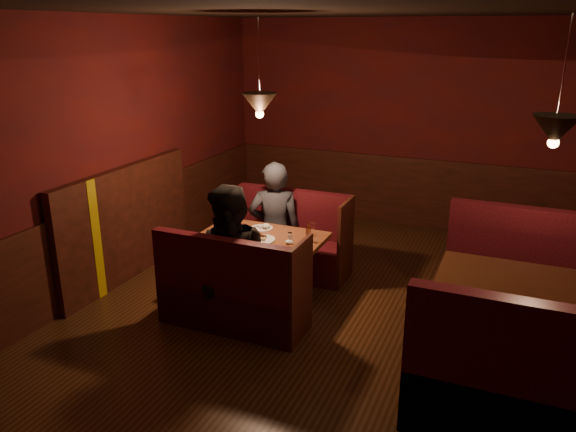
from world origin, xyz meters
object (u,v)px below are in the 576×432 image
at_px(second_table, 528,309).
at_px(diner_a, 274,203).
at_px(main_table, 263,250).
at_px(main_bench_far, 291,246).
at_px(second_bench_near, 526,397).
at_px(main_bench_near, 231,299).
at_px(second_bench_far, 530,292).
at_px(diner_b, 233,241).

bearing_deg(second_table, diner_a, 157.73).
bearing_deg(main_table, second_table, -10.20).
distance_m(main_bench_far, second_bench_near, 3.33).
height_order(main_table, main_bench_near, main_bench_near).
xyz_separation_m(main_table, second_bench_near, (2.62, -1.34, -0.17)).
xyz_separation_m(second_bench_far, second_bench_near, (0.00, -1.74, 0.00)).
distance_m(main_table, diner_a, 0.75).
distance_m(main_bench_far, main_bench_near, 1.47).
xyz_separation_m(main_bench_far, second_table, (2.57, -1.20, 0.30)).
bearing_deg(main_table, main_bench_far, 88.89).
xyz_separation_m(main_table, main_bench_near, (0.01, -0.73, -0.23)).
relative_size(main_bench_near, second_bench_far, 0.88).
distance_m(second_bench_far, diner_a, 2.84).
relative_size(second_bench_near, diner_b, 0.93).
distance_m(second_bench_far, second_bench_near, 1.74).
distance_m(main_table, second_bench_far, 2.66).
height_order(main_table, diner_b, diner_b).
distance_m(second_table, second_bench_near, 0.91).
height_order(second_table, diner_a, diner_a).
height_order(main_table, second_bench_near, second_bench_near).
bearing_deg(main_table, main_bench_near, -88.89).
bearing_deg(diner_b, diner_a, 95.33).
height_order(main_bench_far, diner_b, diner_b).
xyz_separation_m(main_bench_far, main_bench_near, (0.00, -1.47, 0.00)).
bearing_deg(second_bench_near, main_table, 152.97).
xyz_separation_m(second_table, second_bench_far, (0.03, 0.87, -0.24)).
distance_m(main_table, diner_b, 0.73).
distance_m(main_table, second_bench_near, 2.95).
relative_size(main_bench_far, second_table, 0.97).
bearing_deg(second_bench_far, main_table, -171.20).
bearing_deg(main_bench_far, main_bench_near, -90.00).
xyz_separation_m(main_bench_far, diner_a, (-0.18, -0.07, 0.53)).
height_order(diner_a, diner_b, diner_b).
xyz_separation_m(main_table, diner_b, (-0.00, -0.64, 0.34)).
relative_size(main_table, main_bench_near, 0.91).
height_order(second_table, diner_b, diner_b).
distance_m(main_bench_near, diner_a, 1.50).
bearing_deg(second_table, diner_b, -176.05).
distance_m(second_bench_near, diner_b, 2.76).
bearing_deg(diner_a, main_bench_far, -179.96).
relative_size(main_bench_near, diner_a, 0.85).
bearing_deg(main_table, diner_a, 104.04).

